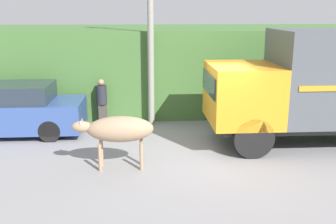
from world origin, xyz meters
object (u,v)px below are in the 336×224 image
(parked_suv, at_px, (8,110))
(pedestrian_on_hill, at_px, (102,100))
(cargo_truck, at_px, (327,83))
(brown_cow, at_px, (118,130))
(utility_pole, at_px, (151,18))

(parked_suv, bearing_deg, pedestrian_on_hill, 21.87)
(parked_suv, bearing_deg, cargo_truck, -4.92)
(brown_cow, xyz_separation_m, pedestrian_on_hill, (-0.79, 3.88, -0.13))
(parked_suv, height_order, pedestrian_on_hill, parked_suv)
(brown_cow, xyz_separation_m, utility_pole, (0.90, 3.84, 2.59))
(cargo_truck, distance_m, pedestrian_on_hill, 7.13)
(brown_cow, relative_size, utility_pole, 0.29)
(parked_suv, relative_size, utility_pole, 0.68)
(brown_cow, relative_size, parked_suv, 0.42)
(parked_suv, distance_m, pedestrian_on_hill, 2.99)
(utility_pole, bearing_deg, brown_cow, -103.17)
(cargo_truck, relative_size, brown_cow, 3.18)
(parked_suv, distance_m, utility_pole, 5.39)
(cargo_truck, bearing_deg, parked_suv, 172.22)
(cargo_truck, relative_size, utility_pole, 0.91)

